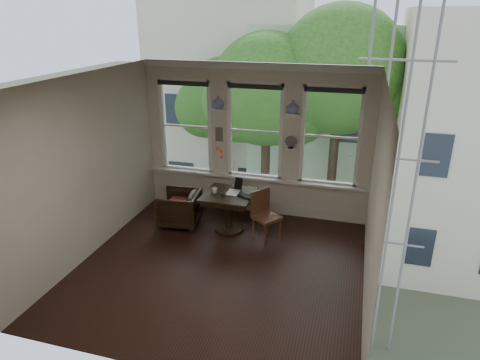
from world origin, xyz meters
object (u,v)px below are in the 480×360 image
(armchair_left, at_px, (179,208))
(laptop, at_px, (245,197))
(table, at_px, (229,212))
(mug, at_px, (215,191))
(side_chair_right, at_px, (267,217))

(armchair_left, height_order, laptop, laptop)
(table, distance_m, mug, 0.50)
(armchair_left, height_order, side_chair_right, side_chair_right)
(laptop, xyz_separation_m, mug, (-0.59, 0.07, 0.03))
(side_chair_right, bearing_deg, mug, 119.23)
(laptop, bearing_deg, mug, -161.04)
(armchair_left, relative_size, side_chair_right, 0.81)
(table, distance_m, armchair_left, 0.99)
(table, xyz_separation_m, laptop, (0.33, -0.11, 0.39))
(table, xyz_separation_m, mug, (-0.26, -0.04, 0.42))
(armchair_left, bearing_deg, table, 84.83)
(side_chair_right, distance_m, mug, 1.09)
(side_chair_right, xyz_separation_m, laptop, (-0.43, 0.07, 0.30))
(armchair_left, xyz_separation_m, laptop, (1.32, -0.07, 0.42))
(mug, bearing_deg, table, 8.97)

